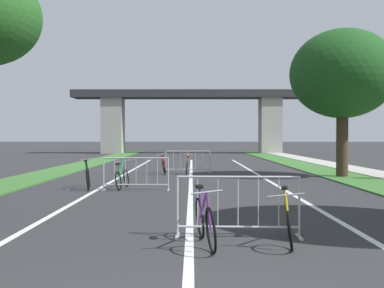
{
  "coord_description": "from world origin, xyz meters",
  "views": [
    {
      "loc": [
        0.04,
        -3.44,
        1.71
      ],
      "look_at": [
        -0.03,
        17.96,
        1.37
      ],
      "focal_mm": 43.05,
      "sensor_mm": 36.0,
      "label": 1
    }
  ],
  "objects_px": {
    "bicycle_black_0": "(89,177)",
    "bicycle_red_2": "(166,166)",
    "tree_right_maple_mid": "(344,74)",
    "crowd_barrier_nearest": "(239,207)",
    "bicycle_green_1": "(124,178)",
    "bicycle_orange_3": "(189,166)",
    "crowd_barrier_second": "(137,174)",
    "bicycle_purple_4": "(206,221)",
    "crowd_barrier_third": "(189,162)",
    "bicycle_yellow_5": "(290,221)"
  },
  "relations": [
    {
      "from": "crowd_barrier_nearest",
      "to": "bicycle_purple_4",
      "type": "height_order",
      "value": "crowd_barrier_nearest"
    },
    {
      "from": "crowd_barrier_second",
      "to": "bicycle_yellow_5",
      "type": "bearing_deg",
      "value": -65.35
    },
    {
      "from": "tree_right_maple_mid",
      "to": "bicycle_yellow_5",
      "type": "xyz_separation_m",
      "value": [
        -4.74,
        -11.86,
        -3.96
      ]
    },
    {
      "from": "crowd_barrier_nearest",
      "to": "crowd_barrier_second",
      "type": "bearing_deg",
      "value": 110.53
    },
    {
      "from": "bicycle_red_2",
      "to": "bicycle_orange_3",
      "type": "distance_m",
      "value": 1.05
    },
    {
      "from": "bicycle_orange_3",
      "to": "bicycle_purple_4",
      "type": "xyz_separation_m",
      "value": [
        0.43,
        -13.74,
        0.03
      ]
    },
    {
      "from": "bicycle_green_1",
      "to": "bicycle_orange_3",
      "type": "height_order",
      "value": "bicycle_orange_3"
    },
    {
      "from": "crowd_barrier_nearest",
      "to": "bicycle_black_0",
      "type": "relative_size",
      "value": 1.24
    },
    {
      "from": "bicycle_purple_4",
      "to": "crowd_barrier_second",
      "type": "bearing_deg",
      "value": -83.15
    },
    {
      "from": "bicycle_red_2",
      "to": "bicycle_purple_4",
      "type": "distance_m",
      "value": 13.8
    },
    {
      "from": "bicycle_red_2",
      "to": "crowd_barrier_third",
      "type": "bearing_deg",
      "value": -153.04
    },
    {
      "from": "tree_right_maple_mid",
      "to": "crowd_barrier_second",
      "type": "bearing_deg",
      "value": -150.39
    },
    {
      "from": "crowd_barrier_third",
      "to": "bicycle_yellow_5",
      "type": "relative_size",
      "value": 1.28
    },
    {
      "from": "crowd_barrier_third",
      "to": "tree_right_maple_mid",
      "type": "bearing_deg",
      "value": -19.31
    },
    {
      "from": "bicycle_red_2",
      "to": "bicycle_yellow_5",
      "type": "xyz_separation_m",
      "value": [
        2.82,
        -13.56,
        -0.01
      ]
    },
    {
      "from": "bicycle_yellow_5",
      "to": "bicycle_red_2",
      "type": "bearing_deg",
      "value": -68.28
    },
    {
      "from": "crowd_barrier_nearest",
      "to": "bicycle_green_1",
      "type": "bearing_deg",
      "value": 112.85
    },
    {
      "from": "bicycle_purple_4",
      "to": "bicycle_black_0",
      "type": "bearing_deg",
      "value": -73.39
    },
    {
      "from": "tree_right_maple_mid",
      "to": "bicycle_yellow_5",
      "type": "bearing_deg",
      "value": -111.79
    },
    {
      "from": "bicycle_black_0",
      "to": "bicycle_yellow_5",
      "type": "height_order",
      "value": "bicycle_black_0"
    },
    {
      "from": "crowd_barrier_second",
      "to": "bicycle_orange_3",
      "type": "bearing_deg",
      "value": 76.08
    },
    {
      "from": "tree_right_maple_mid",
      "to": "bicycle_purple_4",
      "type": "height_order",
      "value": "tree_right_maple_mid"
    },
    {
      "from": "tree_right_maple_mid",
      "to": "crowd_barrier_nearest",
      "type": "relative_size",
      "value": 2.9
    },
    {
      "from": "bicycle_green_1",
      "to": "bicycle_orange_3",
      "type": "xyz_separation_m",
      "value": [
        2.07,
        5.85,
        -0.0
      ]
    },
    {
      "from": "crowd_barrier_third",
      "to": "bicycle_red_2",
      "type": "bearing_deg",
      "value": -152.3
    },
    {
      "from": "bicycle_green_1",
      "to": "bicycle_orange_3",
      "type": "bearing_deg",
      "value": 75.45
    },
    {
      "from": "bicycle_green_1",
      "to": "bicycle_red_2",
      "type": "bearing_deg",
      "value": 84.99
    },
    {
      "from": "crowd_barrier_second",
      "to": "crowd_barrier_third",
      "type": "xyz_separation_m",
      "value": [
        1.6,
        6.86,
        0.0
      ]
    },
    {
      "from": "crowd_barrier_nearest",
      "to": "bicycle_red_2",
      "type": "relative_size",
      "value": 1.24
    },
    {
      "from": "crowd_barrier_second",
      "to": "bicycle_purple_4",
      "type": "relative_size",
      "value": 1.24
    },
    {
      "from": "bicycle_black_0",
      "to": "bicycle_yellow_5",
      "type": "relative_size",
      "value": 1.03
    },
    {
      "from": "crowd_barrier_third",
      "to": "bicycle_purple_4",
      "type": "bearing_deg",
      "value": -88.44
    },
    {
      "from": "crowd_barrier_nearest",
      "to": "crowd_barrier_third",
      "type": "relative_size",
      "value": 1.0
    },
    {
      "from": "bicycle_yellow_5",
      "to": "bicycle_orange_3",
      "type": "bearing_deg",
      "value": -72.58
    },
    {
      "from": "bicycle_green_1",
      "to": "crowd_barrier_nearest",
      "type": "bearing_deg",
      "value": -62.23
    },
    {
      "from": "bicycle_green_1",
      "to": "bicycle_black_0",
      "type": "bearing_deg",
      "value": -173.46
    },
    {
      "from": "tree_right_maple_mid",
      "to": "crowd_barrier_nearest",
      "type": "xyz_separation_m",
      "value": [
        -5.51,
        -11.45,
        -3.8
      ]
    },
    {
      "from": "bicycle_green_1",
      "to": "bicycle_red_2",
      "type": "distance_m",
      "value": 5.93
    },
    {
      "from": "bicycle_black_0",
      "to": "bicycle_red_2",
      "type": "xyz_separation_m",
      "value": [
        2.14,
        5.88,
        -0.01
      ]
    },
    {
      "from": "tree_right_maple_mid",
      "to": "bicycle_orange_3",
      "type": "distance_m",
      "value": 7.81
    },
    {
      "from": "tree_right_maple_mid",
      "to": "bicycle_purple_4",
      "type": "xyz_separation_m",
      "value": [
        -6.09,
        -12.03,
        -3.92
      ]
    },
    {
      "from": "tree_right_maple_mid",
      "to": "bicycle_purple_4",
      "type": "relative_size",
      "value": 3.62
    },
    {
      "from": "crowd_barrier_third",
      "to": "bicycle_red_2",
      "type": "distance_m",
      "value": 1.23
    },
    {
      "from": "crowd_barrier_nearest",
      "to": "bicycle_yellow_5",
      "type": "distance_m",
      "value": 0.89
    },
    {
      "from": "crowd_barrier_third",
      "to": "bicycle_black_0",
      "type": "height_order",
      "value": "crowd_barrier_third"
    },
    {
      "from": "crowd_barrier_third",
      "to": "bicycle_green_1",
      "type": "relative_size",
      "value": 1.25
    },
    {
      "from": "bicycle_black_0",
      "to": "bicycle_red_2",
      "type": "height_order",
      "value": "bicycle_red_2"
    },
    {
      "from": "bicycle_red_2",
      "to": "bicycle_orange_3",
      "type": "bearing_deg",
      "value": 179.87
    },
    {
      "from": "tree_right_maple_mid",
      "to": "crowd_barrier_third",
      "type": "relative_size",
      "value": 2.9
    },
    {
      "from": "bicycle_black_0",
      "to": "bicycle_purple_4",
      "type": "bearing_deg",
      "value": -76.29
    }
  ]
}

